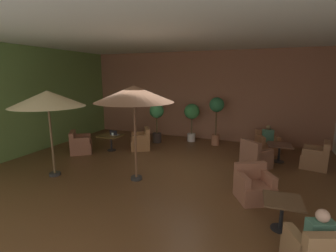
% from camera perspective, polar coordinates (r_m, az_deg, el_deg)
% --- Properties ---
extents(ground_plane, '(10.74, 9.00, 0.02)m').
position_cam_1_polar(ground_plane, '(7.55, -1.28, -10.71)').
color(ground_plane, brown).
extents(wall_back_brick, '(10.74, 0.08, 3.91)m').
position_cam_1_polar(wall_back_brick, '(11.26, 7.59, 6.94)').
color(wall_back_brick, '#9C6349').
rests_on(wall_back_brick, ground_plane).
extents(wall_left_accent, '(0.08, 9.00, 3.91)m').
position_cam_1_polar(wall_left_accent, '(10.34, -29.79, 5.10)').
color(wall_left_accent, olive).
rests_on(wall_left_accent, ground_plane).
extents(ceiling_slab, '(10.74, 9.00, 0.06)m').
position_cam_1_polar(ceiling_slab, '(7.06, -1.43, 20.43)').
color(ceiling_slab, silver).
rests_on(ceiling_slab, wall_back_brick).
extents(cafe_table_front_left, '(0.81, 0.81, 0.61)m').
position_cam_1_polar(cafe_table_front_left, '(9.72, -13.08, -2.68)').
color(cafe_table_front_left, black).
rests_on(cafe_table_front_left, ground_plane).
extents(armchair_front_left_north, '(1.05, 1.06, 0.83)m').
position_cam_1_polar(armchair_front_left_north, '(9.82, -19.72, -4.09)').
color(armchair_front_left_north, '#91573E').
rests_on(armchair_front_left_north, ground_plane).
extents(armchair_front_left_east, '(1.02, 1.03, 0.84)m').
position_cam_1_polar(armchair_front_left_east, '(9.76, -6.29, -3.56)').
color(armchair_front_left_east, '#956138').
rests_on(armchair_front_left_east, ground_plane).
extents(cafe_table_front_right, '(0.80, 0.80, 0.61)m').
position_cam_1_polar(cafe_table_front_right, '(9.04, 24.49, -4.65)').
color(cafe_table_front_right, black).
rests_on(cafe_table_front_right, ground_plane).
extents(armchair_front_right_north, '(0.95, 0.99, 0.81)m').
position_cam_1_polar(armchair_front_right_north, '(10.02, 21.95, -3.93)').
color(armchair_front_right_north, '#9F613C').
rests_on(armchair_front_right_north, ground_plane).
extents(armchair_front_right_east, '(1.04, 1.04, 0.88)m').
position_cam_1_polar(armchair_front_right_east, '(8.33, 19.63, -6.83)').
color(armchair_front_right_east, '#905D46').
rests_on(armchair_front_right_east, ground_plane).
extents(armchair_front_right_south, '(0.87, 0.83, 0.89)m').
position_cam_1_polar(armchair_front_right_south, '(9.02, 31.09, -6.38)').
color(armchair_front_right_south, '#976644').
rests_on(armchair_front_right_south, ground_plane).
extents(cafe_table_mid_center, '(0.71, 0.71, 0.61)m').
position_cam_1_polar(cafe_table_mid_center, '(5.26, 25.04, -16.58)').
color(cafe_table_mid_center, black).
rests_on(cafe_table_mid_center, ground_plane).
extents(armchair_mid_center_east, '(1.00, 0.99, 0.82)m').
position_cam_1_polar(armchair_mid_center_east, '(6.24, 19.29, -13.20)').
color(armchair_mid_center_east, '#9C6047').
rests_on(armchair_mid_center_east, ground_plane).
extents(patio_umbrella_tall_red, '(2.00, 2.00, 2.46)m').
position_cam_1_polar(patio_umbrella_tall_red, '(7.54, -26.19, 5.62)').
color(patio_umbrella_tall_red, '#2D2D2D').
rests_on(patio_umbrella_tall_red, ground_plane).
extents(patio_umbrella_center_beige, '(2.11, 2.11, 2.61)m').
position_cam_1_polar(patio_umbrella_center_beige, '(6.53, -7.88, 7.29)').
color(patio_umbrella_center_beige, '#2D2D2D').
rests_on(patio_umbrella_center_beige, ground_plane).
extents(potted_tree_left_corner, '(0.60, 0.60, 2.00)m').
position_cam_1_polar(potted_tree_left_corner, '(10.24, 11.20, 3.36)').
color(potted_tree_left_corner, '#A86646').
rests_on(potted_tree_left_corner, ground_plane).
extents(potted_tree_mid_left, '(0.61, 0.61, 1.69)m').
position_cam_1_polar(potted_tree_mid_left, '(10.50, -2.63, 2.18)').
color(potted_tree_mid_left, '#3B302C').
rests_on(potted_tree_mid_left, ground_plane).
extents(potted_tree_mid_right, '(0.66, 0.66, 1.66)m').
position_cam_1_polar(potted_tree_mid_right, '(10.73, 5.55, 2.56)').
color(potted_tree_mid_right, silver).
rests_on(potted_tree_mid_right, ground_plane).
extents(patron_blue_shirt, '(0.42, 0.36, 0.62)m').
position_cam_1_polar(patron_blue_shirt, '(9.89, 22.19, -1.84)').
color(patron_blue_shirt, '#467A5F').
rests_on(patron_blue_shirt, ground_plane).
extents(patron_by_window, '(0.41, 0.32, 0.62)m').
position_cam_1_polar(patron_by_window, '(4.28, 31.90, -20.27)').
color(patron_by_window, '#44735D').
rests_on(patron_by_window, ground_plane).
extents(iced_drink_cup, '(0.08, 0.08, 0.11)m').
position_cam_1_polar(iced_drink_cup, '(9.62, -12.76, -1.85)').
color(iced_drink_cup, white).
rests_on(iced_drink_cup, cafe_table_front_left).
extents(open_laptop, '(0.32, 0.24, 0.20)m').
position_cam_1_polar(open_laptop, '(9.67, -12.40, -1.78)').
color(open_laptop, '#9EA0A5').
rests_on(open_laptop, cafe_table_front_left).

